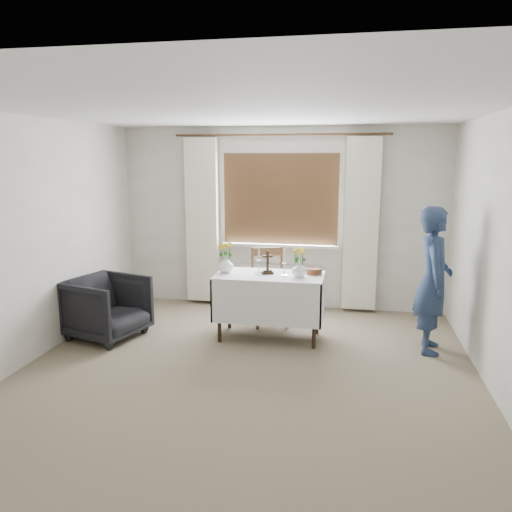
{
  "coord_description": "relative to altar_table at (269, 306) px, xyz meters",
  "views": [
    {
      "loc": [
        0.96,
        -4.33,
        2.09
      ],
      "look_at": [
        -0.06,
        0.98,
        1.01
      ],
      "focal_mm": 35.0,
      "sensor_mm": 36.0,
      "label": 1
    }
  ],
  "objects": [
    {
      "name": "wooden_chair",
      "position": [
        -0.08,
        0.5,
        0.1
      ],
      "size": [
        0.57,
        0.57,
        0.96
      ],
      "primitive_type": null,
      "rotation": [
        0.0,
        0.0,
        0.36
      ],
      "color": "#53321C",
      "rests_on": "ground"
    },
    {
      "name": "flower_vase_right",
      "position": [
        0.34,
        -0.05,
        0.47
      ],
      "size": [
        0.17,
        0.17,
        0.17
      ],
      "primitive_type": "imported",
      "rotation": [
        0.0,
        0.0,
        0.02
      ],
      "color": "white",
      "rests_on": "altar_table"
    },
    {
      "name": "flower_vase_left",
      "position": [
        -0.52,
        0.01,
        0.48
      ],
      "size": [
        0.22,
        0.22,
        0.19
      ],
      "primitive_type": "imported",
      "rotation": [
        0.0,
        0.0,
        -0.28
      ],
      "color": "white",
      "rests_on": "altar_table"
    },
    {
      "name": "ground",
      "position": [
        -0.06,
        -1.18,
        -0.38
      ],
      "size": [
        5.0,
        5.0,
        0.0
      ],
      "primitive_type": "plane",
      "color": "gray",
      "rests_on": "ground"
    },
    {
      "name": "armchair",
      "position": [
        -1.87,
        -0.34,
        -0.02
      ],
      "size": [
        0.98,
        0.97,
        0.72
      ],
      "primitive_type": "imported",
      "rotation": [
        0.0,
        0.0,
        1.29
      ],
      "color": "black",
      "rests_on": "ground"
    },
    {
      "name": "person",
      "position": [
        1.79,
        -0.06,
        0.41
      ],
      "size": [
        0.42,
        0.6,
        1.59
      ],
      "primitive_type": "imported",
      "rotation": [
        0.0,
        0.0,
        1.51
      ],
      "color": "navy",
      "rests_on": "ground"
    },
    {
      "name": "candlestick_left",
      "position": [
        -0.13,
        0.03,
        0.54
      ],
      "size": [
        0.09,
        0.09,
        0.33
      ],
      "primitive_type": null,
      "rotation": [
        0.0,
        0.0,
        -0.01
      ],
      "color": "silver",
      "rests_on": "altar_table"
    },
    {
      "name": "altar_table",
      "position": [
        0.0,
        0.0,
        0.0
      ],
      "size": [
        1.24,
        0.64,
        0.76
      ],
      "primitive_type": "cube",
      "color": "white",
      "rests_on": "ground"
    },
    {
      "name": "radiator",
      "position": [
        -0.06,
        1.24,
        -0.08
      ],
      "size": [
        1.1,
        0.1,
        0.6
      ],
      "primitive_type": "cube",
      "color": "silver",
      "rests_on": "ground"
    },
    {
      "name": "wooden_cross",
      "position": [
        -0.03,
        0.04,
        0.52
      ],
      "size": [
        0.15,
        0.13,
        0.27
      ],
      "primitive_type": null,
      "rotation": [
        0.0,
        0.0,
        0.38
      ],
      "color": "black",
      "rests_on": "altar_table"
    },
    {
      "name": "candlestick_right",
      "position": [
        0.17,
        -0.03,
        0.53
      ],
      "size": [
        0.11,
        0.11,
        0.3
      ],
      "primitive_type": null,
      "rotation": [
        0.0,
        0.0,
        -0.31
      ],
      "color": "silver",
      "rests_on": "altar_table"
    },
    {
      "name": "wicker_basket",
      "position": [
        0.5,
        0.13,
        0.42
      ],
      "size": [
        0.21,
        0.21,
        0.07
      ],
      "primitive_type": "cylinder",
      "rotation": [
        0.0,
        0.0,
        0.17
      ],
      "color": "brown",
      "rests_on": "altar_table"
    }
  ]
}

